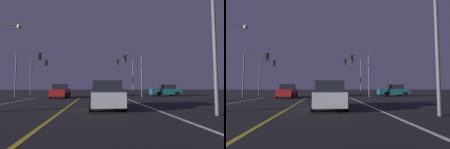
# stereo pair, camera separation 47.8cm
# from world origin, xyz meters

# --- Properties ---
(lane_edge_right) EXTENTS (0.16, 30.71, 0.01)m
(lane_edge_right) POSITION_xyz_m (5.40, 9.36, 0.00)
(lane_edge_right) COLOR silver
(lane_edge_right) RESTS_ON ground
(lane_center_divider) EXTENTS (0.16, 30.71, 0.01)m
(lane_center_divider) POSITION_xyz_m (0.00, 9.36, 0.00)
(lane_center_divider) COLOR gold
(lane_center_divider) RESTS_ON ground
(car_lead_same_lane) EXTENTS (2.02, 4.30, 1.70)m
(car_lead_same_lane) POSITION_xyz_m (2.52, 12.66, 0.82)
(car_lead_same_lane) COLOR black
(car_lead_same_lane) RESTS_ON ground
(car_crossing_side) EXTENTS (4.30, 2.02, 1.70)m
(car_crossing_side) POSITION_xyz_m (12.23, 27.40, 0.82)
(car_crossing_side) COLOR black
(car_crossing_side) RESTS_ON ground
(car_ahead_far) EXTENTS (2.02, 4.30, 1.70)m
(car_ahead_far) POSITION_xyz_m (2.32, 28.57, 0.82)
(car_ahead_far) COLOR black
(car_ahead_far) RESTS_ON ground
(car_oncoming) EXTENTS (2.02, 4.30, 1.70)m
(car_oncoming) POSITION_xyz_m (-2.43, 24.59, 0.82)
(car_oncoming) COLOR black
(car_oncoming) RESTS_ON ground
(traffic_light_near_right) EXTENTS (2.56, 0.36, 5.64)m
(traffic_light_near_right) POSITION_xyz_m (6.93, 25.21, 4.15)
(traffic_light_near_right) COLOR #4C4C51
(traffic_light_near_right) RESTS_ON ground
(traffic_light_near_left) EXTENTS (3.20, 0.36, 5.77)m
(traffic_light_near_left) POSITION_xyz_m (-6.62, 25.21, 4.27)
(traffic_light_near_left) COLOR #4C4C51
(traffic_light_near_left) RESTS_ON ground
(traffic_light_far_right) EXTENTS (2.86, 0.36, 5.93)m
(traffic_light_far_right) POSITION_xyz_m (6.80, 30.71, 4.36)
(traffic_light_far_right) COLOR #4C4C51
(traffic_light_far_right) RESTS_ON ground
(traffic_light_far_left) EXTENTS (2.58, 0.36, 5.63)m
(traffic_light_far_left) POSITION_xyz_m (-6.92, 30.71, 4.14)
(traffic_light_far_left) COLOR #4C4C51
(traffic_light_far_left) RESTS_ON ground
(street_lamp_right_near) EXTENTS (2.05, 0.44, 7.60)m
(street_lamp_right_near) POSITION_xyz_m (7.09, 9.62, 4.85)
(street_lamp_right_near) COLOR #4C4C51
(street_lamp_right_near) RESTS_ON ground
(street_lamp_left_mid) EXTENTS (2.37, 0.44, 7.45)m
(street_lamp_left_mid) POSITION_xyz_m (-6.99, 19.43, 4.79)
(street_lamp_left_mid) COLOR #4C4C51
(street_lamp_left_mid) RESTS_ON ground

